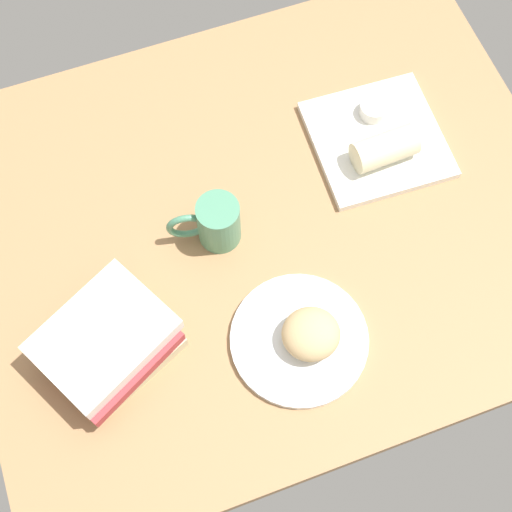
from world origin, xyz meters
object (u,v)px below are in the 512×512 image
at_px(scone_pastry, 311,334).
at_px(square_plate, 377,140).
at_px(coffee_mug, 216,222).
at_px(round_plate, 299,340).
at_px(sauce_cup, 374,109).
at_px(book_stack, 109,344).
at_px(breakfast_wrap, 385,149).

distance_m(scone_pastry, square_plate, 0.42).
bearing_deg(coffee_mug, scone_pastry, 108.82).
bearing_deg(round_plate, sauce_cup, -128.60).
bearing_deg(round_plate, book_stack, -16.48).
distance_m(scone_pastry, book_stack, 0.33).
height_order(book_stack, coffee_mug, coffee_mug).
relative_size(round_plate, sauce_cup, 4.45).
relative_size(round_plate, breakfast_wrap, 1.97).
distance_m(breakfast_wrap, book_stack, 0.60).
distance_m(scone_pastry, coffee_mug, 0.26).
bearing_deg(scone_pastry, square_plate, -129.46).
relative_size(book_stack, coffee_mug, 1.99).
height_order(round_plate, coffee_mug, coffee_mug).
xyz_separation_m(book_stack, coffee_mug, (-0.23, -0.15, 0.01)).
xyz_separation_m(round_plate, scone_pastry, (-0.02, 0.01, 0.04)).
height_order(square_plate, book_stack, book_stack).
bearing_deg(sauce_cup, coffee_mug, 20.28).
relative_size(scone_pastry, coffee_mug, 0.75).
height_order(round_plate, breakfast_wrap, breakfast_wrap).
bearing_deg(book_stack, sauce_cup, -154.78).
distance_m(sauce_cup, coffee_mug, 0.39).
distance_m(round_plate, coffee_mug, 0.25).
height_order(round_plate, sauce_cup, sauce_cup).
height_order(sauce_cup, book_stack, book_stack).
height_order(square_plate, coffee_mug, coffee_mug).
xyz_separation_m(square_plate, sauce_cup, (-0.01, -0.05, 0.02)).
distance_m(sauce_cup, breakfast_wrap, 0.10).
height_order(sauce_cup, breakfast_wrap, breakfast_wrap).
bearing_deg(round_plate, scone_pastry, 155.33).
bearing_deg(scone_pastry, coffee_mug, -71.18).
bearing_deg(breakfast_wrap, book_stack, 105.79).
distance_m(sauce_cup, book_stack, 0.66).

